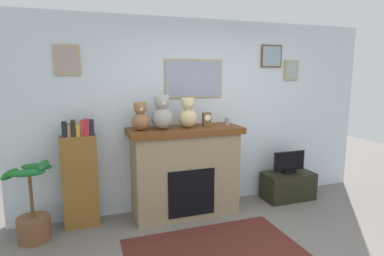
{
  "coord_description": "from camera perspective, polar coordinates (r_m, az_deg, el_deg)",
  "views": [
    {
      "loc": [
        -1.67,
        -2.23,
        1.87
      ],
      "look_at": [
        -0.3,
        1.67,
        1.17
      ],
      "focal_mm": 30.01,
      "sensor_mm": 36.0,
      "label": 1
    }
  ],
  "objects": [
    {
      "name": "area_rug",
      "position": [
        3.72,
        3.61,
        -20.49
      ],
      "size": [
        1.86,
        1.01,
        0.01
      ],
      "primitive_type": "cube",
      "color": "#4E211A",
      "rests_on": "ground_plane"
    },
    {
      "name": "tv_stand",
      "position": [
        5.11,
        16.67,
        -9.8
      ],
      "size": [
        0.75,
        0.4,
        0.41
      ],
      "primitive_type": "cube",
      "color": "black",
      "rests_on": "ground_plane"
    },
    {
      "name": "back_wall",
      "position": [
        4.58,
        2.14,
        2.57
      ],
      "size": [
        5.2,
        0.15,
        2.6
      ],
      "color": "silver",
      "rests_on": "ground_plane"
    },
    {
      "name": "potted_plant",
      "position": [
        4.15,
        -26.42,
        -13.53
      ],
      "size": [
        0.54,
        0.49,
        0.91
      ],
      "color": "brown",
      "rests_on": "ground_plane"
    },
    {
      "name": "television",
      "position": [
        5.01,
        16.87,
        -5.95
      ],
      "size": [
        0.51,
        0.14,
        0.33
      ],
      "color": "black",
      "rests_on": "tv_stand"
    },
    {
      "name": "teddy_bear_cream",
      "position": [
        4.03,
        -5.34,
        2.59
      ],
      "size": [
        0.27,
        0.27,
        0.44
      ],
      "color": "#9B9A94",
      "rests_on": "fireplace"
    },
    {
      "name": "mantel_clock",
      "position": [
        4.23,
        2.62,
        1.52
      ],
      "size": [
        0.1,
        0.08,
        0.19
      ],
      "color": "brown",
      "rests_on": "fireplace"
    },
    {
      "name": "candle_jar",
      "position": [
        4.36,
        6.26,
        1.15
      ],
      "size": [
        0.07,
        0.07,
        0.1
      ],
      "primitive_type": "cylinder",
      "color": "gray",
      "rests_on": "fireplace"
    },
    {
      "name": "teddy_bear_brown",
      "position": [
        4.13,
        -0.72,
        2.51
      ],
      "size": [
        0.25,
        0.25,
        0.4
      ],
      "color": "#D1BB88",
      "rests_on": "fireplace"
    },
    {
      "name": "bookshelf",
      "position": [
        4.16,
        -19.25,
        -8.23
      ],
      "size": [
        0.42,
        0.16,
        1.34
      ],
      "color": "brown",
      "rests_on": "ground_plane"
    },
    {
      "name": "teddy_bear_tan",
      "position": [
        3.98,
        -9.13,
        1.85
      ],
      "size": [
        0.22,
        0.22,
        0.35
      ],
      "color": "#92643F",
      "rests_on": "fireplace"
    },
    {
      "name": "fireplace",
      "position": [
        4.3,
        -1.26,
        -7.61
      ],
      "size": [
        1.48,
        0.6,
        1.18
      ],
      "color": "#917A5B",
      "rests_on": "ground_plane"
    }
  ]
}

